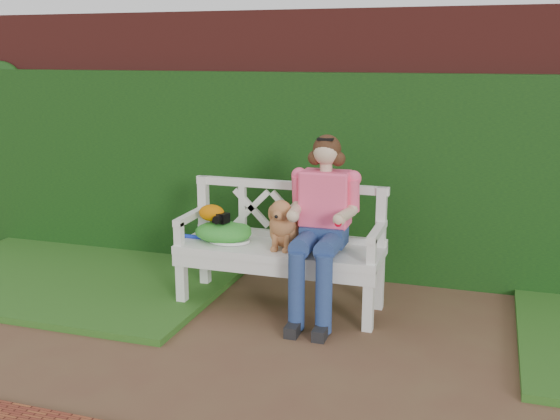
% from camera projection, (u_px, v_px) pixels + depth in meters
% --- Properties ---
extents(ground, '(60.00, 60.00, 0.00)m').
position_uv_depth(ground, '(329.00, 365.00, 3.99)').
color(ground, brown).
extents(brick_wall, '(10.00, 0.30, 2.20)m').
position_uv_depth(brick_wall, '(386.00, 145.00, 5.49)').
color(brick_wall, maroon).
rests_on(brick_wall, ground).
extents(ivy_hedge, '(10.00, 0.18, 1.70)m').
position_uv_depth(ivy_hedge, '(380.00, 179.00, 5.34)').
color(ivy_hedge, '#1B4A11').
rests_on(ivy_hedge, ground).
extents(grass_left, '(2.60, 2.00, 0.05)m').
position_uv_depth(grass_left, '(79.00, 275.00, 5.54)').
color(grass_left, '#2C5D22').
rests_on(grass_left, ground).
extents(garden_bench, '(1.62, 0.73, 0.48)m').
position_uv_depth(garden_bench, '(280.00, 277.00, 4.84)').
color(garden_bench, white).
rests_on(garden_bench, ground).
extents(seated_woman, '(0.59, 0.74, 1.23)m').
position_uv_depth(seated_woman, '(324.00, 233.00, 4.63)').
color(seated_woman, '#E85B59').
rests_on(seated_woman, ground).
extents(dog, '(0.33, 0.39, 0.37)m').
position_uv_depth(dog, '(285.00, 222.00, 4.70)').
color(dog, '#BB8135').
rests_on(dog, garden_bench).
extents(tennis_racket, '(0.64, 0.35, 0.03)m').
position_uv_depth(tennis_racket, '(226.00, 240.00, 4.89)').
color(tennis_racket, white).
rests_on(tennis_racket, garden_bench).
extents(green_bag, '(0.51, 0.43, 0.15)m').
position_uv_depth(green_bag, '(223.00, 232.00, 4.89)').
color(green_bag, '#1A8F2E').
rests_on(green_bag, garden_bench).
extents(camera_item, '(0.13, 0.11, 0.07)m').
position_uv_depth(camera_item, '(221.00, 218.00, 4.84)').
color(camera_item, black).
rests_on(camera_item, green_bag).
extents(baseball_glove, '(0.20, 0.15, 0.12)m').
position_uv_depth(baseball_glove, '(212.00, 213.00, 4.88)').
color(baseball_glove, '#C46601').
rests_on(baseball_glove, green_bag).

